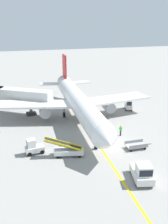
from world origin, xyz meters
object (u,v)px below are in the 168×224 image
at_px(belt_loader_forward_hold, 68,150).
at_px(safety_cone_nose_right, 102,119).
at_px(jet_bridge, 15,96).
at_px(baggage_tug_by_cargo_door, 33,147).
at_px(safety_cone_nose_left, 104,107).
at_px(safety_cone_wingtip_right, 114,136).
at_px(baggage_tug_near_wing, 129,105).
at_px(airliner, 77,101).
at_px(pushback_tug, 142,173).
at_px(baggage_cart_loaded, 136,145).
at_px(safety_cone_wingtip_left, 0,131).
at_px(ground_crew_marshaller, 121,130).

height_order(belt_loader_forward_hold, safety_cone_nose_right, belt_loader_forward_hold).
distance_m(jet_bridge, baggage_tug_by_cargo_door, 17.58).
height_order(jet_bridge, belt_loader_forward_hold, jet_bridge).
height_order(safety_cone_nose_left, safety_cone_wingtip_right, same).
height_order(baggage_tug_near_wing, safety_cone_nose_left, baggage_tug_near_wing).
distance_m(airliner, safety_cone_nose_left, 8.79).
distance_m(pushback_tug, baggage_cart_loaded, 7.57).
bearing_deg(baggage_tug_by_cargo_door, safety_cone_wingtip_left, 113.77).
distance_m(belt_loader_forward_hold, ground_crew_marshaller, 9.95).
relative_size(baggage_tug_by_cargo_door, baggage_cart_loaded, 0.64).
distance_m(pushback_tug, safety_cone_wingtip_left, 23.57).
distance_m(pushback_tug, baggage_tug_by_cargo_door, 14.34).
xyz_separation_m(baggage_tug_near_wing, safety_cone_wingtip_left, (-25.01, -2.65, -0.71)).
xyz_separation_m(pushback_tug, baggage_cart_loaded, (3.48, 6.70, -0.53)).
bearing_deg(pushback_tug, safety_cone_nose_right, 78.29).
distance_m(baggage_cart_loaded, safety_cone_nose_right, 11.70).
bearing_deg(jet_bridge, baggage_cart_loaded, -57.01).
height_order(jet_bridge, pushback_tug, jet_bridge).
bearing_deg(safety_cone_wingtip_left, safety_cone_nose_right, -2.24).
distance_m(belt_loader_forward_hold, baggage_cart_loaded, 9.49).
height_order(baggage_tug_by_cargo_door, belt_loader_forward_hold, belt_loader_forward_hold).
bearing_deg(safety_cone_wingtip_right, safety_cone_nose_right, 78.72).
xyz_separation_m(airliner, ground_crew_marshaller, (3.80, -9.19, -2.51)).
relative_size(baggage_tug_near_wing, safety_cone_nose_left, 6.19).
xyz_separation_m(pushback_tug, ground_crew_marshaller, (3.58, 11.29, -0.08)).
bearing_deg(pushback_tug, safety_cone_wingtip_left, 125.93).
distance_m(baggage_tug_near_wing, ground_crew_marshaller, 12.91).
distance_m(airliner, baggage_cart_loaded, 14.58).
xyz_separation_m(baggage_tug_near_wing, ground_crew_marshaller, (-7.61, -10.44, -0.02)).
distance_m(belt_loader_forward_hold, safety_cone_nose_left, 20.65).
relative_size(airliner, baggage_tug_by_cargo_door, 14.44).
relative_size(baggage_tug_near_wing, baggage_cart_loaded, 0.71).
height_order(baggage_tug_by_cargo_door, safety_cone_wingtip_right, baggage_tug_by_cargo_door).
bearing_deg(baggage_cart_loaded, safety_cone_nose_left, 78.73).
relative_size(baggage_tug_near_wing, safety_cone_wingtip_left, 6.19).
relative_size(ground_crew_marshaller, safety_cone_wingtip_right, 3.86).
bearing_deg(ground_crew_marshaller, safety_cone_wingtip_left, 155.89).
distance_m(jet_bridge, ground_crew_marshaller, 21.56).
bearing_deg(safety_cone_nose_left, belt_loader_forward_hold, -128.60).
distance_m(ground_crew_marshaller, safety_cone_wingtip_left, 19.08).
height_order(ground_crew_marshaller, safety_cone_wingtip_right, ground_crew_marshaller).
bearing_deg(jet_bridge, pushback_tug, -69.87).
relative_size(baggage_tug_near_wing, ground_crew_marshaller, 1.60).
bearing_deg(ground_crew_marshaller, safety_cone_wingtip_right, -176.30).
bearing_deg(baggage_tug_near_wing, belt_loader_forward_hold, -141.63).
relative_size(baggage_tug_by_cargo_door, safety_cone_nose_right, 5.56).
xyz_separation_m(safety_cone_nose_left, safety_cone_wingtip_left, (-20.82, -5.27, 0.00)).
bearing_deg(pushback_tug, safety_cone_nose_left, 73.96).
xyz_separation_m(baggage_tug_by_cargo_door, ground_crew_marshaller, (13.55, 0.98, -0.02)).
xyz_separation_m(baggage_tug_by_cargo_door, safety_cone_wingtip_left, (-3.86, 8.76, -0.71)).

